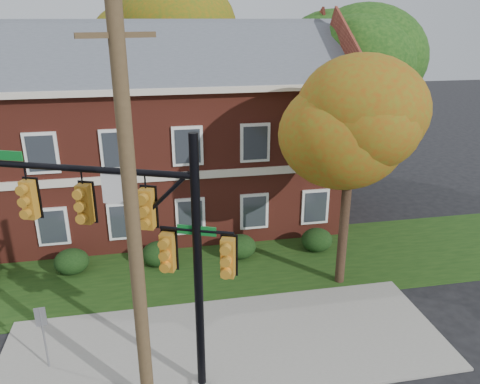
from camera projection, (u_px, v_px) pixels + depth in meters
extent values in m
plane|color=black|center=(233.00, 367.00, 14.04)|extent=(120.00, 120.00, 0.00)
cube|color=gray|center=(228.00, 345.00, 14.95)|extent=(14.00, 5.00, 0.08)
cube|color=#193811|center=(208.00, 268.00, 19.55)|extent=(30.00, 6.00, 0.04)
cube|color=maroon|center=(152.00, 152.00, 23.49)|extent=(18.00, 8.00, 7.00)
cube|color=beige|center=(147.00, 79.00, 22.22)|extent=(18.80, 8.80, 0.24)
cube|color=beige|center=(153.00, 177.00, 19.79)|extent=(18.00, 0.12, 0.35)
ellipsoid|color=black|center=(72.00, 262.00, 19.05)|extent=(1.40, 1.26, 1.05)
ellipsoid|color=black|center=(158.00, 254.00, 19.67)|extent=(1.40, 1.26, 1.05)
ellipsoid|color=black|center=(240.00, 247.00, 20.28)|extent=(1.40, 1.26, 1.05)
ellipsoid|color=black|center=(317.00, 240.00, 20.90)|extent=(1.40, 1.26, 1.05)
cylinder|color=black|center=(345.00, 215.00, 17.59)|extent=(0.36, 0.36, 5.76)
ellipsoid|color=#9B3B0D|center=(353.00, 121.00, 16.33)|extent=(4.25, 4.25, 3.60)
ellipsoid|color=#9B3B0D|center=(376.00, 105.00, 15.88)|extent=(3.50, 3.50, 3.00)
cylinder|color=black|center=(349.00, 137.00, 26.35)|extent=(0.36, 0.36, 7.04)
ellipsoid|color=#10380F|center=(356.00, 56.00, 24.80)|extent=(5.95, 5.95, 5.04)
ellipsoid|color=#10380F|center=(377.00, 45.00, 24.27)|extent=(4.90, 4.90, 4.20)
cylinder|color=black|center=(165.00, 114.00, 30.91)|extent=(0.36, 0.36, 7.68)
ellipsoid|color=#97590D|center=(161.00, 38.00, 29.22)|extent=(6.46, 6.46, 5.47)
ellipsoid|color=#97590D|center=(176.00, 28.00, 28.65)|extent=(5.32, 5.32, 4.56)
cylinder|color=gray|center=(202.00, 384.00, 13.29)|extent=(0.59, 0.59, 0.17)
cylinder|color=black|center=(198.00, 273.00, 12.03)|extent=(0.30, 0.30, 7.38)
cylinder|color=black|center=(92.00, 170.00, 11.58)|extent=(4.95, 2.14, 0.17)
cylinder|color=black|center=(197.00, 230.00, 11.60)|extent=(1.79, 0.79, 0.08)
cube|color=#B3761C|center=(30.00, 200.00, 12.26)|extent=(0.55, 0.47, 1.22)
cube|color=#B3761C|center=(85.00, 204.00, 11.97)|extent=(0.55, 0.47, 1.22)
cube|color=#B3761C|center=(147.00, 209.00, 11.66)|extent=(0.55, 0.47, 1.22)
cube|color=silver|center=(114.00, 189.00, 11.65)|extent=(0.60, 0.28, 0.79)
cube|color=#0D6823|center=(4.00, 155.00, 11.94)|extent=(0.99, 0.44, 0.25)
cube|color=#B3761C|center=(168.00, 252.00, 11.98)|extent=(0.55, 0.47, 1.22)
cube|color=#B3761C|center=(228.00, 258.00, 11.70)|extent=(0.55, 0.47, 1.22)
cube|color=#0D6823|center=(197.00, 230.00, 11.60)|extent=(0.94, 0.42, 0.24)
cylinder|color=#4A3922|center=(134.00, 233.00, 10.87)|extent=(0.42, 0.42, 10.34)
cube|color=#4A3922|center=(116.00, 35.00, 9.33)|extent=(1.58, 0.54, 0.11)
cylinder|color=slate|center=(45.00, 339.00, 13.63)|extent=(0.06, 0.06, 2.12)
cube|color=slate|center=(41.00, 317.00, 13.36)|extent=(0.31, 0.06, 0.60)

